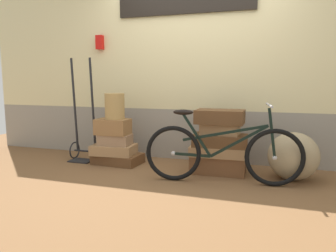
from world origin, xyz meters
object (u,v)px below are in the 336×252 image
burlap_sack (293,156)px  bicycle (222,153)px  suitcase_6 (220,140)px  suitcase_7 (220,129)px  wicker_basket (115,106)px  suitcase_1 (114,149)px  luggage_trolley (84,133)px  suitcase_4 (218,164)px  suitcase_3 (113,127)px  suitcase_2 (115,140)px  suitcase_8 (220,117)px  suitcase_0 (118,158)px  suitcase_5 (219,151)px

burlap_sack → bicycle: bicycle is taller
suitcase_6 → suitcase_7: size_ratio=1.42×
wicker_basket → suitcase_6: bearing=-0.2°
suitcase_6 → burlap_sack: burlap_sack is taller
suitcase_1 → luggage_trolley: bearing=168.1°
suitcase_4 → wicker_basket: (-1.38, -0.02, 0.67)m
suitcase_6 → suitcase_3: bearing=177.3°
suitcase_3 → luggage_trolley: 0.51m
suitcase_2 → suitcase_8: size_ratio=0.73×
suitcase_2 → suitcase_7: suitcase_7 is taller
suitcase_0 → wicker_basket: bearing=-114.4°
suitcase_1 → suitcase_8: 1.49m
suitcase_6 → bicycle: 0.39m
suitcase_1 → suitcase_6: size_ratio=0.88×
suitcase_5 → suitcase_6: bearing=42.1°
suitcase_5 → suitcase_6: (0.01, 0.01, 0.13)m
suitcase_0 → suitcase_3: size_ratio=1.46×
suitcase_2 → wicker_basket: (0.00, 0.01, 0.44)m
suitcase_2 → suitcase_7: bearing=-2.2°
suitcase_7 → suitcase_8: size_ratio=0.80×
suitcase_8 → wicker_basket: size_ratio=1.67×
suitcase_2 → bicycle: bicycle is taller
suitcase_3 → suitcase_0: bearing=40.0°
suitcase_1 → wicker_basket: size_ratio=1.66×
suitcase_5 → luggage_trolley: (-1.91, 0.07, 0.10)m
suitcase_3 → bicycle: size_ratio=0.25×
wicker_basket → burlap_sack: size_ratio=0.61×
wicker_basket → suitcase_0: bearing=61.1°
suitcase_6 → suitcase_8: (-0.01, 0.02, 0.28)m
suitcase_7 → wicker_basket: bearing=-174.7°
suitcase_8 → luggage_trolley: 1.93m
suitcase_2 → wicker_basket: 0.44m
suitcase_7 → wicker_basket: 1.41m
suitcase_3 → suitcase_6: size_ratio=0.68×
wicker_basket → burlap_sack: bearing=-0.5°
bicycle → suitcase_6: bearing=101.7°
suitcase_5 → luggage_trolley: 1.91m
suitcase_5 → luggage_trolley: luggage_trolley is taller
suitcase_4 → suitcase_1: bearing=179.6°
suitcase_7 → bicycle: bicycle is taller
suitcase_0 → luggage_trolley: 0.62m
suitcase_8 → suitcase_6: bearing=-52.7°
suitcase_1 → wicker_basket: (0.02, 0.01, 0.58)m
suitcase_8 → bicycle: bearing=-76.5°
suitcase_2 → suitcase_4: (1.38, 0.03, -0.22)m
suitcase_2 → suitcase_6: size_ratio=0.65×
suitcase_0 → suitcase_4: 1.36m
bicycle → suitcase_8: bearing=102.9°
bicycle → suitcase_3: bearing=166.0°
suitcase_4 → luggage_trolley: bearing=177.4°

